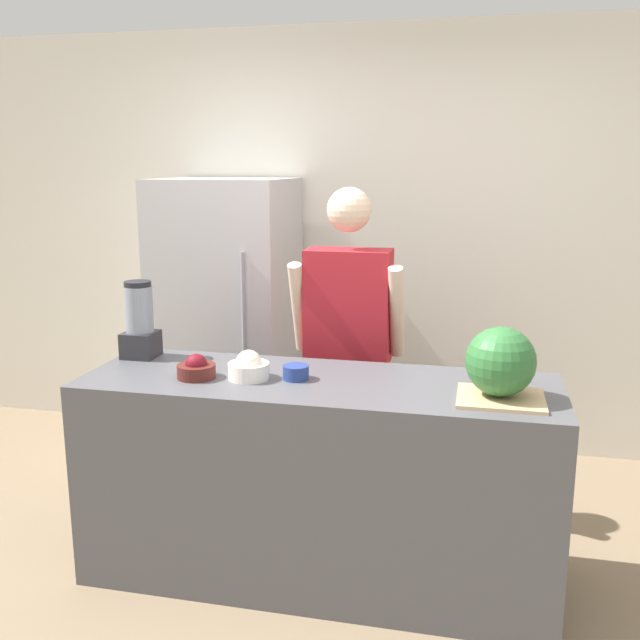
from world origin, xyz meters
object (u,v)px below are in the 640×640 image
object	(u,v)px
person	(348,351)
bowl_cherries	(196,369)
refrigerator	(228,319)
bowl_cream	(249,368)
watermelon	(501,362)
bowl_small_blue	(296,372)
blender	(140,322)

from	to	relation	value
person	bowl_cherries	bearing A→B (deg)	-125.89
refrigerator	person	bearing A→B (deg)	-35.52
refrigerator	bowl_cream	distance (m)	1.41
refrigerator	bowl_cream	size ratio (longest dim) A/B	9.77
watermelon	bowl_small_blue	distance (m)	0.84
watermelon	bowl_small_blue	world-z (taller)	watermelon
bowl_cherries	bowl_cream	world-z (taller)	bowl_cream
refrigerator	bowl_small_blue	distance (m)	1.47
person	watermelon	xyz separation A→B (m)	(0.72, -0.71, 0.19)
person	watermelon	world-z (taller)	person
watermelon	blender	world-z (taller)	blender
bowl_cream	bowl_small_blue	size ratio (longest dim) A/B	1.58
bowl_cream	blender	xyz separation A→B (m)	(-0.60, 0.22, 0.12)
refrigerator	bowl_cherries	bearing A→B (deg)	-75.51
bowl_cherries	watermelon	bearing A→B (deg)	0.04
bowl_small_blue	blender	distance (m)	0.83
refrigerator	bowl_cream	xyz separation A→B (m)	(0.56, -1.29, 0.10)
blender	bowl_cream	bearing A→B (deg)	-20.09
refrigerator	person	world-z (taller)	refrigerator
bowl_small_blue	bowl_cream	bearing A→B (deg)	-169.29
refrigerator	bowl_small_blue	world-z (taller)	refrigerator
watermelon	bowl_cherries	bearing A→B (deg)	-179.96
blender	person	bearing A→B (deg)	27.06
bowl_small_blue	blender	size ratio (longest dim) A/B	0.31
bowl_cream	refrigerator	bearing A→B (deg)	113.55
refrigerator	blender	xyz separation A→B (m)	(-0.04, -1.07, 0.21)
bowl_cherries	bowl_cream	size ratio (longest dim) A/B	0.94
watermelon	blender	size ratio (longest dim) A/B	0.75
refrigerator	blender	world-z (taller)	refrigerator
person	bowl_small_blue	bearing A→B (deg)	-99.08
bowl_small_blue	blender	xyz separation A→B (m)	(-0.80, 0.18, 0.14)
bowl_cherries	blender	distance (m)	0.48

